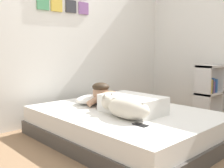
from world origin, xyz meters
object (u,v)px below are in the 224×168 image
bed (124,125)px  person_lying (123,101)px  bookshelf (209,90)px  dog (125,107)px  cell_phone (140,125)px  pillow (95,99)px  coffee_cup (109,99)px

bed → person_lying: person_lying is taller
bed → person_lying: bearing=114.7°
person_lying → bookshelf: (1.64, -0.15, -0.04)m
dog → cell_phone: dog is taller
dog → person_lying: bearing=48.5°
bed → bookshelf: bookshelf is taller
cell_phone → bookshelf: bookshelf is taller
bed → dog: (-0.22, -0.23, 0.27)m
pillow → cell_phone: (-0.32, -1.00, -0.05)m
bookshelf → pillow: bearing=158.1°
bed → pillow: pillow is taller
coffee_cup → bookshelf: bookshelf is taller
person_lying → bookshelf: size_ratio=1.23×
coffee_cup → cell_phone: bearing=-117.8°
person_lying → dog: bearing=-131.5°
cell_phone → bed: bearing=58.6°
bed → coffee_cup: (0.20, 0.46, 0.20)m
bed → coffee_cup: bearing=66.3°
bed → bookshelf: bearing=-4.9°
coffee_cup → bookshelf: bearing=-22.6°
pillow → coffee_cup: pillow is taller
coffee_cup → cell_phone: coffee_cup is taller
person_lying → cell_phone: 0.59m
person_lying → coffee_cup: 0.50m
person_lying → bed: bearing=-65.3°
person_lying → bookshelf: 1.65m
person_lying → dog: 0.32m
pillow → dog: dog is taller
pillow → person_lying: (-0.02, -0.50, 0.05)m
bed → cell_phone: cell_phone is taller
cell_phone → coffee_cup: bearing=62.2°
coffee_cup → bed: bearing=-113.7°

